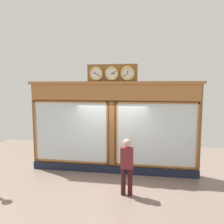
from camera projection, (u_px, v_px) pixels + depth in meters
ground_plane at (94, 217)px, 5.45m from camera, size 14.00×14.00×0.00m
shop_facade at (113, 127)px, 8.12m from camera, size 6.27×0.42×3.96m
pedestrian at (127, 164)px, 6.43m from camera, size 0.36×0.22×1.69m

